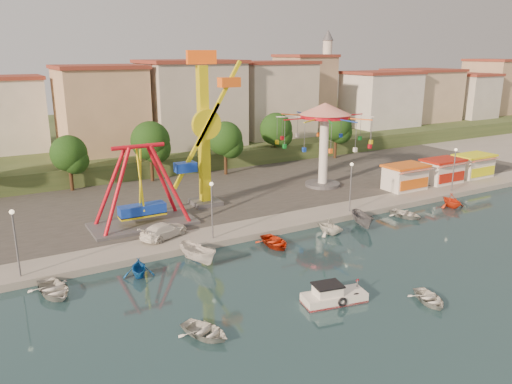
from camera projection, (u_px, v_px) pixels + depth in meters
ground at (379, 279)px, 38.49m from camera, size 200.00×200.00×0.00m
quay_deck at (138, 147)px, 90.15m from camera, size 200.00×100.00×0.60m
asphalt_pad at (213, 185)px, 63.36m from camera, size 90.00×28.00×0.01m
hill_terrace at (129, 137)px, 94.00m from camera, size 200.00×60.00×3.00m
pirate_ship_ride at (141, 188)px, 47.72m from camera, size 10.00×5.00×8.00m
kamikaze_tower at (207, 134)px, 53.11m from camera, size 5.68×3.10×16.50m
wave_swinger at (325, 126)px, 60.96m from camera, size 11.60×11.60×10.40m
booth_left at (405, 177)px, 61.06m from camera, size 5.40×3.78×3.08m
booth_mid at (442, 171)px, 64.25m from camera, size 5.40×3.78×3.08m
booth_right at (473, 165)px, 67.18m from camera, size 5.40×3.78×3.08m
lamp_post_0 at (16, 245)px, 36.99m from camera, size 0.14×0.14×5.00m
lamp_post_1 at (212, 212)px, 44.66m from camera, size 0.14×0.14×5.00m
lamp_post_2 at (351, 188)px, 52.33m from camera, size 0.14×0.14×5.00m
lamp_post_3 at (454, 171)px, 60.00m from camera, size 0.14×0.14×5.00m
tree_1 at (69, 153)px, 59.65m from camera, size 4.35×4.35×6.80m
tree_2 at (150, 141)px, 63.89m from camera, size 5.02×5.02×7.85m
tree_3 at (225, 139)px, 67.57m from camera, size 4.68×4.68×7.32m
tree_4 at (276, 129)px, 74.81m from camera, size 4.86×4.86×7.60m
tree_5 at (336, 126)px, 78.10m from camera, size 4.83×4.83×7.54m
building_1 at (7, 124)px, 69.16m from camera, size 12.33×9.01×8.63m
building_2 at (101, 109)px, 75.59m from camera, size 11.95×9.28×11.23m
building_3 at (194, 112)px, 79.84m from camera, size 12.59×10.50×9.20m
building_4 at (256, 106)px, 89.13m from camera, size 10.75×9.23×9.24m
building_5 at (322, 98)px, 93.67m from camera, size 12.77×10.96×11.21m
building_6 at (375, 93)px, 97.86m from camera, size 8.23×8.98×12.36m
building_7 at (400, 97)px, 108.16m from camera, size 11.59×10.93×8.76m
building_8 at (469, 88)px, 108.87m from camera, size 12.84×9.28×12.58m
building_9 at (496, 93)px, 118.11m from camera, size 12.95×9.17×9.21m
minaret at (327, 75)px, 97.40m from camera, size 2.80×2.80×18.00m
cabin_motorboat at (333, 297)px, 34.86m from camera, size 4.75×2.52×1.59m
rowboat_a at (205, 331)px, 30.68m from camera, size 3.66×4.15×0.71m
rowboat_b at (430, 299)px, 34.81m from camera, size 3.02×3.62×0.65m
van at (164, 230)px, 45.32m from camera, size 5.14×3.66×1.38m
moored_boat_0 at (53, 290)px, 35.93m from camera, size 3.57×4.50×0.84m
moored_boat_1 at (139, 267)px, 38.86m from camera, size 3.05×3.31×1.46m
moored_boat_2 at (198, 254)px, 41.26m from camera, size 2.66×4.46×1.62m
moored_boat_3 at (275, 242)px, 44.96m from camera, size 2.81×3.85×0.78m
moored_boat_4 at (330, 226)px, 47.84m from camera, size 3.37×3.66×1.60m
moored_boat_5 at (363, 220)px, 49.82m from camera, size 2.57×4.13×1.50m
moored_boat_6 at (406, 214)px, 52.80m from camera, size 3.24×3.99×0.73m
moored_boat_7 at (452, 200)px, 56.10m from camera, size 3.30×3.62×1.63m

